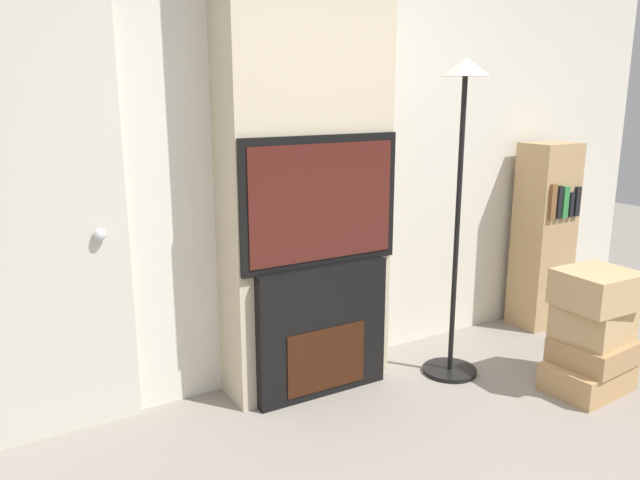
{
  "coord_description": "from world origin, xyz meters",
  "views": [
    {
      "loc": [
        -1.66,
        -1.11,
        1.68
      ],
      "look_at": [
        0.0,
        1.69,
        0.89
      ],
      "focal_mm": 35.0,
      "sensor_mm": 36.0,
      "label": 1
    }
  ],
  "objects_px": {
    "fireplace": "(320,330)",
    "television": "(320,202)",
    "bookshelf": "(544,236)",
    "floor_lamp": "(460,165)",
    "box_stack": "(593,333)"
  },
  "relations": [
    {
      "from": "floor_lamp",
      "to": "television",
      "type": "bearing_deg",
      "value": 166.81
    },
    {
      "from": "television",
      "to": "bookshelf",
      "type": "bearing_deg",
      "value": 3.21
    },
    {
      "from": "floor_lamp",
      "to": "box_stack",
      "type": "relative_size",
      "value": 2.62
    },
    {
      "from": "fireplace",
      "to": "television",
      "type": "distance_m",
      "value": 0.73
    },
    {
      "from": "box_stack",
      "to": "television",
      "type": "bearing_deg",
      "value": 150.78
    },
    {
      "from": "fireplace",
      "to": "television",
      "type": "relative_size",
      "value": 0.84
    },
    {
      "from": "television",
      "to": "bookshelf",
      "type": "distance_m",
      "value": 1.97
    },
    {
      "from": "fireplace",
      "to": "box_stack",
      "type": "distance_m",
      "value": 1.54
    },
    {
      "from": "fireplace",
      "to": "bookshelf",
      "type": "relative_size",
      "value": 0.6
    },
    {
      "from": "bookshelf",
      "to": "fireplace",
      "type": "bearing_deg",
      "value": -176.85
    },
    {
      "from": "box_stack",
      "to": "bookshelf",
      "type": "bearing_deg",
      "value": 56.25
    },
    {
      "from": "floor_lamp",
      "to": "box_stack",
      "type": "distance_m",
      "value": 1.21
    },
    {
      "from": "fireplace",
      "to": "bookshelf",
      "type": "distance_m",
      "value": 1.94
    },
    {
      "from": "television",
      "to": "floor_lamp",
      "type": "distance_m",
      "value": 0.84
    },
    {
      "from": "floor_lamp",
      "to": "box_stack",
      "type": "height_order",
      "value": "floor_lamp"
    }
  ]
}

